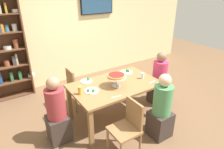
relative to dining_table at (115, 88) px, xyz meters
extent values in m
plane|color=brown|center=(0.00, 0.00, -0.65)|extent=(12.00, 12.00, 0.00)
cube|color=beige|center=(0.00, 2.20, 0.75)|extent=(8.00, 0.12, 2.80)
cube|color=olive|center=(0.00, 0.00, 0.07)|extent=(1.59, 0.97, 0.04)
cube|color=olive|center=(-0.73, -0.43, -0.30)|extent=(0.07, 0.07, 0.70)
cube|color=olive|center=(0.73, -0.43, -0.30)|extent=(0.07, 0.07, 0.70)
cube|color=olive|center=(-0.73, 0.43, -0.30)|extent=(0.07, 0.07, 0.70)
cube|color=olive|center=(0.73, 0.43, -0.30)|extent=(0.07, 0.07, 0.70)
cube|color=brown|center=(-1.07, 1.98, 0.45)|extent=(0.03, 0.30, 2.20)
cube|color=brown|center=(-1.61, 1.98, -0.64)|extent=(1.04, 0.28, 0.02)
cube|color=brown|center=(-1.61, 1.98, -0.27)|extent=(1.04, 0.28, 0.02)
cube|color=brown|center=(-1.61, 1.98, 0.09)|extent=(1.04, 0.28, 0.02)
cube|color=navy|center=(-1.70, 1.98, -0.13)|extent=(0.06, 0.13, 0.26)
cube|color=#2D6B38|center=(-1.48, 1.98, -0.15)|extent=(0.06, 0.13, 0.22)
cube|color=#2D6B38|center=(-1.30, 1.98, -0.16)|extent=(0.06, 0.13, 0.20)
cylinder|color=beige|center=(-1.06, 1.98, -0.23)|extent=(0.17, 0.17, 0.07)
cylinder|color=brown|center=(-1.51, 1.98, 0.17)|extent=(0.12, 0.12, 0.13)
cube|color=#3D3838|center=(-1.36, 1.98, 0.21)|extent=(0.07, 0.13, 0.21)
cube|color=#B2A88E|center=(-1.30, 1.98, 0.22)|extent=(0.04, 0.12, 0.24)
cylinder|color=silver|center=(-1.43, 1.98, 0.50)|extent=(0.16, 0.16, 0.07)
cylinder|color=brown|center=(-1.25, 1.98, 0.57)|extent=(0.11, 0.11, 0.19)
cube|color=orange|center=(-1.44, 1.98, 0.92)|extent=(0.05, 0.13, 0.17)
cylinder|color=#3D7084|center=(-1.36, 1.98, 0.91)|extent=(0.09, 0.09, 0.14)
cylinder|color=beige|center=(-1.21, 1.98, 0.91)|extent=(0.10, 0.10, 0.14)
cube|color=#B7932D|center=(-1.30, 1.98, 1.30)|extent=(0.04, 0.13, 0.19)
cylinder|color=silver|center=(-1.12, 1.98, 1.24)|extent=(0.16, 0.16, 0.07)
cube|color=black|center=(0.85, 2.11, 1.30)|extent=(0.92, 0.05, 0.57)
cube|color=navy|center=(0.85, 2.08, 1.30)|extent=(0.88, 0.01, 0.53)
cube|color=#382D28|center=(1.12, -0.03, -0.43)|extent=(0.34, 0.34, 0.45)
cylinder|color=#D63866|center=(1.12, -0.03, 0.05)|extent=(0.30, 0.30, 0.50)
sphere|color=#846047|center=(1.12, -0.03, 0.40)|extent=(0.20, 0.20, 0.20)
cube|color=#382D28|center=(0.37, -0.81, -0.43)|extent=(0.34, 0.34, 0.45)
cylinder|color=#4C935B|center=(0.37, -0.81, 0.05)|extent=(0.30, 0.30, 0.50)
sphere|color=beige|center=(0.37, -0.81, 0.40)|extent=(0.20, 0.20, 0.20)
cube|color=#382D28|center=(-1.10, 0.02, -0.43)|extent=(0.34, 0.34, 0.45)
cylinder|color=#993338|center=(-1.10, 0.02, 0.05)|extent=(0.30, 0.30, 0.50)
sphere|color=#A87A5B|center=(-1.10, 0.02, 0.40)|extent=(0.20, 0.20, 0.20)
cube|color=olive|center=(-0.38, -0.81, -0.22)|extent=(0.40, 0.40, 0.04)
cube|color=olive|center=(-0.20, -0.81, 0.01)|extent=(0.04, 0.36, 0.42)
cylinder|color=olive|center=(-0.56, -0.63, -0.45)|extent=(0.04, 0.04, 0.41)
cylinder|color=olive|center=(-0.21, -0.98, -0.45)|extent=(0.04, 0.04, 0.41)
cylinder|color=olive|center=(-0.21, -0.63, -0.45)|extent=(0.04, 0.04, 0.41)
cube|color=olive|center=(-0.37, 0.76, -0.22)|extent=(0.40, 0.40, 0.04)
cube|color=olive|center=(-0.55, 0.76, 0.01)|extent=(0.04, 0.36, 0.42)
cylinder|color=olive|center=(-0.20, 0.93, -0.45)|extent=(0.04, 0.04, 0.41)
cylinder|color=olive|center=(-0.20, 0.58, -0.45)|extent=(0.04, 0.04, 0.41)
cylinder|color=olive|center=(-0.55, 0.93, -0.45)|extent=(0.04, 0.04, 0.41)
cylinder|color=olive|center=(-0.55, 0.58, -0.45)|extent=(0.04, 0.04, 0.41)
cylinder|color=silver|center=(-0.03, -0.08, 0.09)|extent=(0.15, 0.15, 0.01)
cylinder|color=silver|center=(-0.03, -0.08, 0.18)|extent=(0.03, 0.03, 0.16)
cylinder|color=silver|center=(-0.03, -0.08, 0.27)|extent=(0.34, 0.34, 0.01)
cylinder|color=tan|center=(-0.03, -0.08, 0.29)|extent=(0.31, 0.31, 0.04)
cylinder|color=maroon|center=(-0.03, -0.08, 0.31)|extent=(0.28, 0.28, 0.00)
cylinder|color=white|center=(-0.48, 0.00, 0.09)|extent=(0.24, 0.24, 0.01)
sphere|color=#2D7028|center=(-0.54, -0.01, 0.13)|extent=(0.05, 0.05, 0.05)
sphere|color=#2D7028|center=(-0.47, -0.06, 0.13)|extent=(0.05, 0.05, 0.05)
cylinder|color=white|center=(-0.39, 0.37, 0.09)|extent=(0.22, 0.22, 0.01)
sphere|color=#2D7028|center=(-0.34, 0.39, 0.13)|extent=(0.06, 0.06, 0.06)
sphere|color=#2D7028|center=(-0.35, 0.37, 0.13)|extent=(0.05, 0.05, 0.05)
cylinder|color=white|center=(0.48, 0.30, 0.09)|extent=(0.25, 0.25, 0.01)
sphere|color=#2D7028|center=(0.50, 0.31, 0.13)|extent=(0.05, 0.05, 0.05)
sphere|color=#2D7028|center=(0.51, 0.26, 0.12)|extent=(0.04, 0.04, 0.04)
sphere|color=#2D7028|center=(0.53, 0.30, 0.12)|extent=(0.04, 0.04, 0.04)
cylinder|color=gold|center=(-0.68, 0.01, 0.16)|extent=(0.07, 0.07, 0.14)
cylinder|color=white|center=(0.56, -0.10, 0.15)|extent=(0.06, 0.06, 0.12)
cube|color=silver|center=(-0.23, -0.38, 0.09)|extent=(0.18, 0.04, 0.00)
cube|color=silver|center=(0.62, -0.31, 0.09)|extent=(0.18, 0.06, 0.00)
camera|label=1|loc=(-1.79, -2.63, 1.73)|focal=31.72mm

